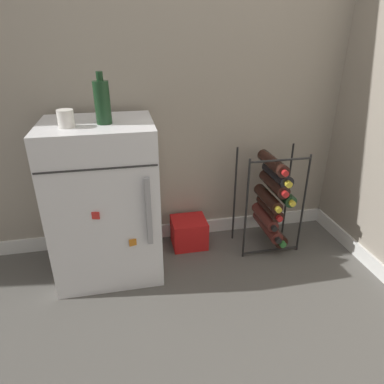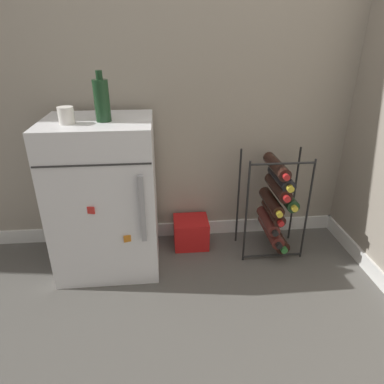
{
  "view_description": "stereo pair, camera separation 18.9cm",
  "coord_description": "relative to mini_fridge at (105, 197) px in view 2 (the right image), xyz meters",
  "views": [
    {
      "loc": [
        -0.42,
        -1.34,
        1.23
      ],
      "look_at": [
        -0.07,
        0.34,
        0.42
      ],
      "focal_mm": 32.0,
      "sensor_mm": 36.0,
      "label": 1
    },
    {
      "loc": [
        -0.23,
        -1.37,
        1.23
      ],
      "look_at": [
        -0.07,
        0.34,
        0.42
      ],
      "focal_mm": 32.0,
      "sensor_mm": 36.0,
      "label": 2
    }
  ],
  "objects": [
    {
      "name": "ground_plane",
      "position": [
        0.54,
        -0.32,
        -0.42
      ],
      "size": [
        14.0,
        14.0,
        0.0
      ],
      "primitive_type": "plane",
      "color": "#56544F"
    },
    {
      "name": "wall_back",
      "position": [
        0.54,
        0.29,
        0.82
      ],
      "size": [
        6.8,
        0.07,
        2.5
      ],
      "color": "#9E9384",
      "rests_on": "ground_plane"
    },
    {
      "name": "mini_fridge",
      "position": [
        0.0,
        0.0,
        0.0
      ],
      "size": [
        0.54,
        0.47,
        0.84
      ],
      "color": "white",
      "rests_on": "ground_plane"
    },
    {
      "name": "wine_rack",
      "position": [
        0.96,
        0.04,
        -0.11
      ],
      "size": [
        0.36,
        0.33,
        0.62
      ],
      "color": "black",
      "rests_on": "ground_plane"
    },
    {
      "name": "soda_box",
      "position": [
        0.47,
        0.14,
        -0.33
      ],
      "size": [
        0.21,
        0.19,
        0.18
      ],
      "color": "red",
      "rests_on": "ground_plane"
    },
    {
      "name": "fridge_top_cup",
      "position": [
        -0.12,
        -0.07,
        0.46
      ],
      "size": [
        0.07,
        0.07,
        0.08
      ],
      "color": "silver",
      "rests_on": "mini_fridge"
    },
    {
      "name": "fridge_top_bottle",
      "position": [
        0.04,
        -0.04,
        0.52
      ],
      "size": [
        0.07,
        0.07,
        0.23
      ],
      "color": "#19381E",
      "rests_on": "mini_fridge"
    }
  ]
}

